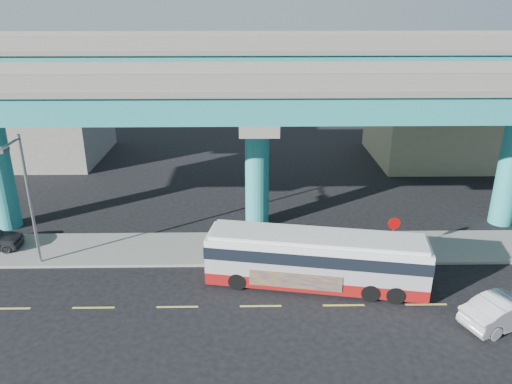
{
  "coord_description": "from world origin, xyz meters",
  "views": [
    {
      "loc": [
        -0.57,
        -20.58,
        13.84
      ],
      "look_at": [
        -0.15,
        4.0,
        4.21
      ],
      "focal_mm": 35.0,
      "sensor_mm": 36.0,
      "label": 1
    }
  ],
  "objects_px": {
    "sedan": "(507,310)",
    "street_lamp": "(22,185)",
    "transit_bus": "(316,258)",
    "stop_sign": "(394,229)"
  },
  "relations": [
    {
      "from": "street_lamp",
      "to": "stop_sign",
      "type": "height_order",
      "value": "street_lamp"
    },
    {
      "from": "sedan",
      "to": "transit_bus",
      "type": "bearing_deg",
      "value": 44.87
    },
    {
      "from": "sedan",
      "to": "stop_sign",
      "type": "distance_m",
      "value": 7.12
    },
    {
      "from": "transit_bus",
      "to": "street_lamp",
      "type": "relative_size",
      "value": 1.56
    },
    {
      "from": "transit_bus",
      "to": "sedan",
      "type": "distance_m",
      "value": 8.94
    },
    {
      "from": "transit_bus",
      "to": "sedan",
      "type": "bearing_deg",
      "value": -12.63
    },
    {
      "from": "sedan",
      "to": "street_lamp",
      "type": "bearing_deg",
      "value": 54.78
    },
    {
      "from": "sedan",
      "to": "stop_sign",
      "type": "height_order",
      "value": "stop_sign"
    },
    {
      "from": "sedan",
      "to": "street_lamp",
      "type": "height_order",
      "value": "street_lamp"
    },
    {
      "from": "transit_bus",
      "to": "sedan",
      "type": "xyz_separation_m",
      "value": [
        8.2,
        -3.45,
        -0.83
      ]
    }
  ]
}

